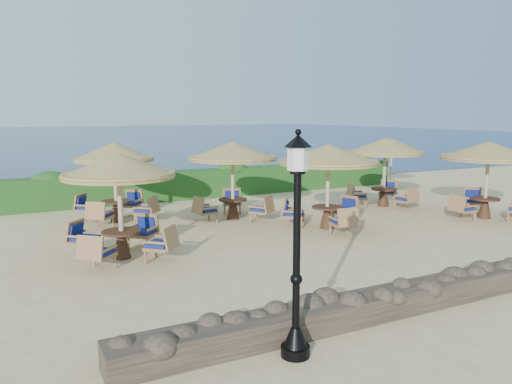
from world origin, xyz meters
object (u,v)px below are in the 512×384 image
(cafe_set_1, at_px, (328,166))
(cafe_set_5, at_px, (385,157))
(extra_parasol, at_px, (392,144))
(cafe_set_3, at_px, (115,169))
(cafe_set_4, at_px, (233,162))
(lamp_post, at_px, (297,256))
(cafe_set_2, at_px, (488,161))
(cafe_set_0, at_px, (119,187))

(cafe_set_1, bearing_deg, cafe_set_5, 27.20)
(extra_parasol, height_order, cafe_set_3, cafe_set_3)
(cafe_set_3, bearing_deg, cafe_set_4, -21.73)
(cafe_set_3, xyz_separation_m, cafe_set_4, (3.63, -1.45, 0.18))
(lamp_post, distance_m, cafe_set_2, 12.34)
(cafe_set_1, height_order, cafe_set_5, same)
(lamp_post, bearing_deg, cafe_set_1, 51.86)
(cafe_set_0, xyz_separation_m, cafe_set_1, (6.47, 0.38, 0.17))
(cafe_set_0, bearing_deg, cafe_set_1, 3.32)
(cafe_set_4, bearing_deg, cafe_set_2, -25.87)
(cafe_set_3, bearing_deg, lamp_post, -87.72)
(cafe_set_2, xyz_separation_m, cafe_set_4, (-7.83, 3.80, -0.03))
(cafe_set_4, bearing_deg, cafe_set_3, 158.27)
(cafe_set_0, xyz_separation_m, cafe_set_5, (10.63, 2.51, 0.12))
(lamp_post, height_order, extra_parasol, lamp_post)
(cafe_set_1, bearing_deg, extra_parasol, 35.82)
(lamp_post, distance_m, cafe_set_4, 9.86)
(cafe_set_5, bearing_deg, cafe_set_0, -166.70)
(extra_parasol, xyz_separation_m, cafe_set_0, (-13.80, -5.67, -0.35))
(extra_parasol, bearing_deg, cafe_set_4, -164.08)
(extra_parasol, bearing_deg, cafe_set_5, -135.17)
(lamp_post, xyz_separation_m, cafe_set_4, (3.20, 9.32, 0.41))
(cafe_set_1, distance_m, cafe_set_5, 4.67)
(extra_parasol, xyz_separation_m, cafe_set_2, (-1.57, -6.48, -0.19))
(cafe_set_2, relative_size, cafe_set_3, 1.19)
(cafe_set_3, xyz_separation_m, cafe_set_5, (9.85, -1.92, 0.17))
(extra_parasol, height_order, cafe_set_4, cafe_set_4)
(cafe_set_2, xyz_separation_m, cafe_set_5, (-1.61, 3.32, -0.05))
(extra_parasol, relative_size, cafe_set_0, 0.87)
(lamp_post, xyz_separation_m, cafe_set_3, (-0.43, 10.76, 0.22))
(cafe_set_3, bearing_deg, cafe_set_2, -24.59)
(cafe_set_0, bearing_deg, cafe_set_2, -3.80)
(cafe_set_3, relative_size, cafe_set_4, 0.88)
(cafe_set_4, xyz_separation_m, cafe_set_5, (6.23, -0.47, -0.02))
(cafe_set_1, relative_size, cafe_set_2, 0.99)
(lamp_post, height_order, cafe_set_0, lamp_post)
(extra_parasol, distance_m, cafe_set_1, 9.04)
(cafe_set_0, relative_size, cafe_set_1, 0.88)
(cafe_set_2, distance_m, cafe_set_5, 3.69)
(lamp_post, bearing_deg, cafe_set_3, 92.28)
(cafe_set_1, relative_size, cafe_set_3, 1.19)
(cafe_set_2, bearing_deg, cafe_set_4, 154.13)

